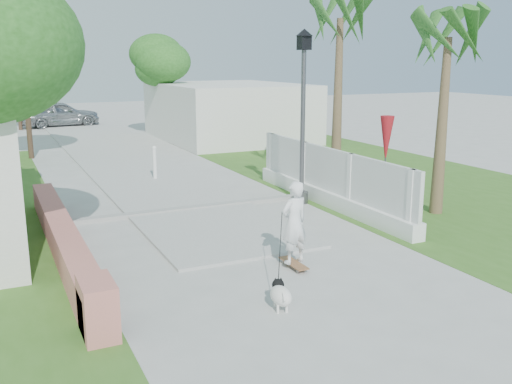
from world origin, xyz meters
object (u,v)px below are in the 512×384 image
skateboarder (283,239)px  dog (280,294)px  street_lamp (303,111)px  bollard (155,162)px  patio_umbrella (386,140)px  parked_car (60,114)px

skateboarder → dog: (-0.58, -1.01, -0.49)m
street_lamp → bollard: (-2.70, 4.50, -1.84)m
patio_umbrella → parked_car: patio_umbrella is taller
patio_umbrella → parked_car: bearing=103.8°
skateboarder → dog: skateboarder is taller
skateboarder → parked_car: bearing=-100.6°
street_lamp → bollard: size_ratio=4.07×
patio_umbrella → bollard: bearing=129.9°
street_lamp → patio_umbrella: bearing=-27.8°
patio_umbrella → street_lamp: bearing=152.2°
dog → patio_umbrella: bearing=56.4°
skateboarder → parked_car: 25.74m
bollard → skateboarder: (-0.28, -9.08, 0.14)m
patio_umbrella → dog: (-5.45, -4.59, -1.45)m
patio_umbrella → skateboarder: patio_umbrella is taller
bollard → parked_car: 16.68m
bollard → skateboarder: bearing=-91.8°
bollard → street_lamp: bearing=-59.0°
skateboarder → dog: size_ratio=2.72×
skateboarder → dog: 1.27m
bollard → parked_car: size_ratio=0.26×
street_lamp → parked_car: size_ratio=1.05×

